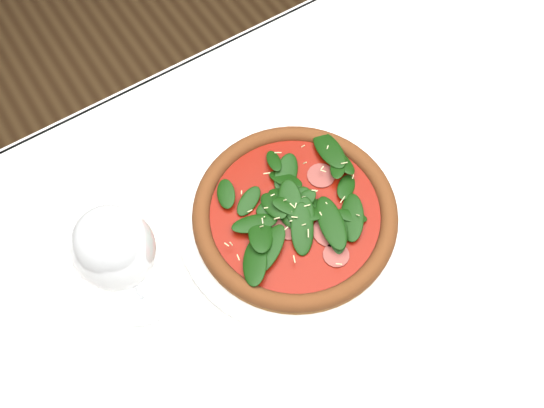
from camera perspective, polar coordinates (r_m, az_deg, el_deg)
ground at (r=1.52m, az=3.34°, el=-16.07°), size 6.00×6.00×0.00m
dining_table at (r=0.89m, az=5.53°, el=-7.79°), size 1.21×0.81×0.75m
plate at (r=0.81m, az=2.14°, el=-1.33°), size 0.31×0.31×0.01m
pizza at (r=0.80m, az=2.19°, el=-0.75°), size 0.34×0.34×0.04m
wine_glass at (r=0.66m, az=-14.57°, el=-4.23°), size 0.09×0.09×0.21m
saucer_far at (r=1.13m, az=23.61°, el=17.01°), size 0.14×0.14×0.01m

